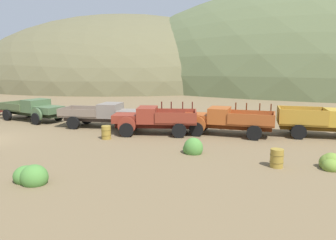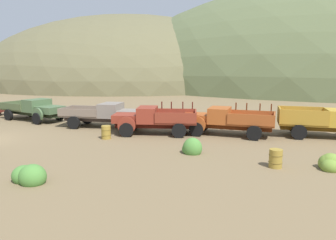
% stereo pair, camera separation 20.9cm
% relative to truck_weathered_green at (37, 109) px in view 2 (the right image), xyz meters
% --- Properties ---
extents(hill_far_left, '(77.58, 77.08, 35.11)m').
position_rel_truck_weathered_green_xyz_m(hill_far_left, '(-16.61, 58.51, -1.00)').
color(hill_far_left, brown).
rests_on(hill_far_left, ground).
extents(hill_distant, '(106.27, 73.56, 45.80)m').
position_rel_truck_weathered_green_xyz_m(hill_distant, '(33.60, 58.87, -1.00)').
color(hill_distant, '#56603D').
rests_on(hill_distant, ground).
extents(truck_weathered_green, '(6.73, 3.69, 1.89)m').
position_rel_truck_weathered_green_xyz_m(truck_weathered_green, '(0.00, 0.00, 0.00)').
color(truck_weathered_green, '#232B1B').
rests_on(truck_weathered_green, ground).
extents(truck_primer_gray, '(6.71, 3.00, 1.89)m').
position_rel_truck_weathered_green_xyz_m(truck_primer_gray, '(7.41, -0.80, 0.02)').
color(truck_primer_gray, '#3D322D').
rests_on(truck_primer_gray, ground).
extents(truck_rust_red, '(6.06, 3.45, 2.16)m').
position_rel_truck_weathered_green_xyz_m(truck_rust_red, '(11.13, -2.13, 0.00)').
color(truck_rust_red, '#42140D').
rests_on(truck_rust_red, ground).
extents(truck_oxide_orange, '(6.22, 2.48, 2.16)m').
position_rel_truck_weathered_green_xyz_m(truck_oxide_orange, '(15.97, -0.94, 0.00)').
color(truck_oxide_orange, '#51220D').
rests_on(truck_oxide_orange, ground).
extents(truck_mustard, '(6.28, 2.65, 1.91)m').
position_rel_truck_weathered_green_xyz_m(truck_mustard, '(23.23, 0.27, 0.02)').
color(truck_mustard, '#593D12').
rests_on(truck_mustard, ground).
extents(oil_drum_spare, '(0.65, 0.65, 0.87)m').
position_rel_truck_weathered_green_xyz_m(oil_drum_spare, '(9.01, -4.42, -0.56)').
color(oil_drum_spare, olive).
rests_on(oil_drum_spare, ground).
extents(oil_drum_foreground, '(0.64, 0.64, 0.87)m').
position_rel_truck_weathered_green_xyz_m(oil_drum_foreground, '(19.41, -7.40, -0.56)').
color(oil_drum_foreground, olive).
rests_on(oil_drum_foreground, ground).
extents(bush_back_edge, '(1.13, 1.05, 1.13)m').
position_rel_truck_weathered_green_xyz_m(bush_back_edge, '(15.14, -6.15, -0.74)').
color(bush_back_edge, '#4C8438').
rests_on(bush_back_edge, ground).
extents(bush_front_left, '(0.99, 1.13, 0.94)m').
position_rel_truck_weathered_green_xyz_m(bush_front_left, '(21.79, -6.90, -0.76)').
color(bush_front_left, olive).
rests_on(bush_front_left, ground).
extents(bush_lone_scrub, '(0.71, 0.72, 0.52)m').
position_rel_truck_weathered_green_xyz_m(bush_lone_scrub, '(17.40, 4.18, -0.86)').
color(bush_lone_scrub, olive).
rests_on(bush_lone_scrub, ground).
extents(bush_front_right, '(1.60, 1.13, 1.02)m').
position_rel_truck_weathered_green_xyz_m(bush_front_right, '(9.79, -12.39, -0.74)').
color(bush_front_right, '#4C8438').
rests_on(bush_front_right, ground).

